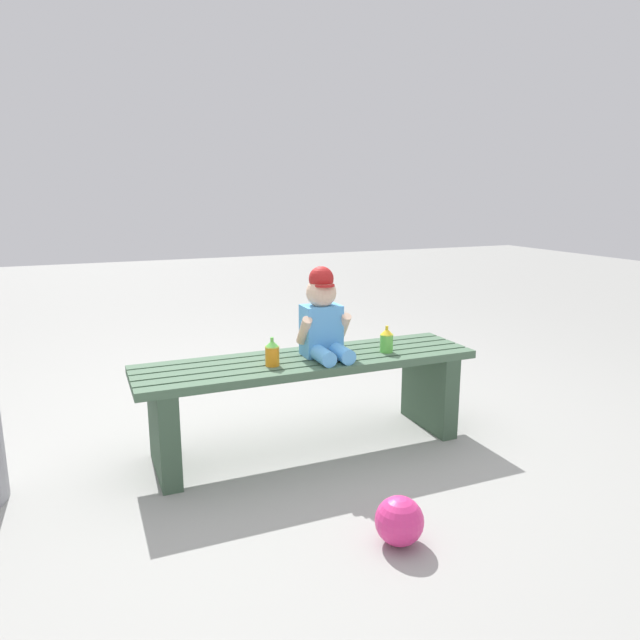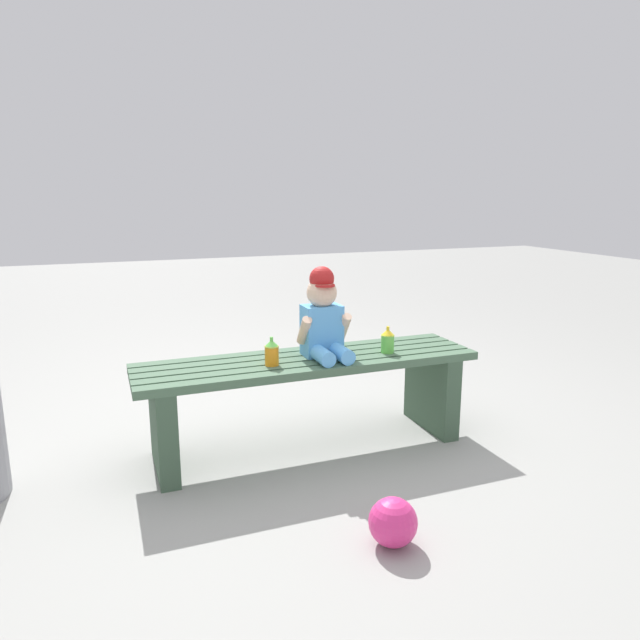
# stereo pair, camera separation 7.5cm
# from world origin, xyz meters

# --- Properties ---
(ground_plane) EXTENTS (16.00, 16.00, 0.00)m
(ground_plane) POSITION_xyz_m (0.00, 0.00, 0.00)
(ground_plane) COLOR #999993
(park_bench) EXTENTS (1.53, 0.39, 0.43)m
(park_bench) POSITION_xyz_m (0.00, 0.00, 0.29)
(park_bench) COLOR #47664C
(park_bench) RESTS_ON ground_plane
(child_figure) EXTENTS (0.23, 0.27, 0.40)m
(child_figure) POSITION_xyz_m (0.07, 0.00, 0.61)
(child_figure) COLOR #59A5E5
(child_figure) RESTS_ON park_bench
(sippy_cup_left) EXTENTS (0.06, 0.06, 0.12)m
(sippy_cup_left) POSITION_xyz_m (-0.19, -0.05, 0.49)
(sippy_cup_left) COLOR orange
(sippy_cup_left) RESTS_ON park_bench
(sippy_cup_right) EXTENTS (0.06, 0.06, 0.12)m
(sippy_cup_right) POSITION_xyz_m (0.37, -0.05, 0.49)
(sippy_cup_right) COLOR #66CC4C
(sippy_cup_right) RESTS_ON park_bench
(toy_ball) EXTENTS (0.16, 0.16, 0.16)m
(toy_ball) POSITION_xyz_m (-0.00, -0.82, 0.08)
(toy_ball) COLOR #E5337F
(toy_ball) RESTS_ON ground_plane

